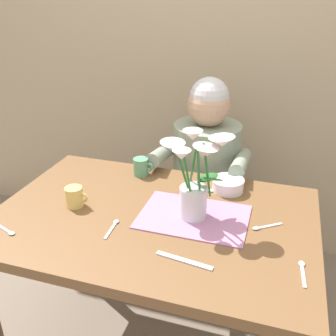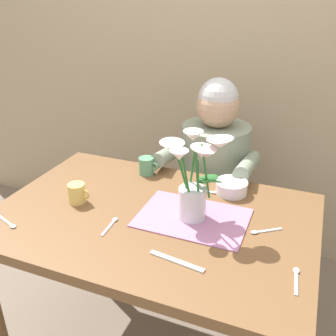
{
  "view_description": "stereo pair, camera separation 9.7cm",
  "coord_description": "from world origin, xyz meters",
  "px_view_note": "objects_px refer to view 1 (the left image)",
  "views": [
    {
      "loc": [
        0.42,
        -1.14,
        1.52
      ],
      "look_at": [
        0.04,
        0.05,
        0.92
      ],
      "focal_mm": 40.79,
      "sensor_mm": 36.0,
      "label": 1
    },
    {
      "loc": [
        0.51,
        -1.11,
        1.52
      ],
      "look_at": [
        0.04,
        0.05,
        0.92
      ],
      "focal_mm": 40.79,
      "sensor_mm": 36.0,
      "label": 2
    }
  ],
  "objects_px": {
    "seated_person": "(205,185)",
    "flower_vase": "(195,175)",
    "ceramic_bowl": "(228,184)",
    "ceramic_mug": "(141,167)",
    "dinner_knife": "(184,261)",
    "tea_cup": "(75,197)"
  },
  "relations": [
    {
      "from": "seated_person",
      "to": "dinner_knife",
      "type": "bearing_deg",
      "value": -86.68
    },
    {
      "from": "ceramic_mug",
      "to": "tea_cup",
      "type": "height_order",
      "value": "same"
    },
    {
      "from": "flower_vase",
      "to": "tea_cup",
      "type": "bearing_deg",
      "value": -172.69
    },
    {
      "from": "ceramic_bowl",
      "to": "tea_cup",
      "type": "height_order",
      "value": "tea_cup"
    },
    {
      "from": "dinner_knife",
      "to": "ceramic_mug",
      "type": "height_order",
      "value": "ceramic_mug"
    },
    {
      "from": "ceramic_bowl",
      "to": "ceramic_mug",
      "type": "bearing_deg",
      "value": 175.63
    },
    {
      "from": "ceramic_bowl",
      "to": "seated_person",
      "type": "bearing_deg",
      "value": 115.78
    },
    {
      "from": "seated_person",
      "to": "flower_vase",
      "type": "relative_size",
      "value": 3.36
    },
    {
      "from": "dinner_knife",
      "to": "flower_vase",
      "type": "bearing_deg",
      "value": 104.96
    },
    {
      "from": "seated_person",
      "to": "tea_cup",
      "type": "bearing_deg",
      "value": -124.98
    },
    {
      "from": "ceramic_bowl",
      "to": "flower_vase",
      "type": "bearing_deg",
      "value": -109.6
    },
    {
      "from": "ceramic_bowl",
      "to": "ceramic_mug",
      "type": "relative_size",
      "value": 1.46
    },
    {
      "from": "seated_person",
      "to": "ceramic_bowl",
      "type": "distance_m",
      "value": 0.43
    },
    {
      "from": "dinner_knife",
      "to": "seated_person",
      "type": "bearing_deg",
      "value": 105.37
    },
    {
      "from": "ceramic_bowl",
      "to": "tea_cup",
      "type": "relative_size",
      "value": 1.46
    },
    {
      "from": "flower_vase",
      "to": "seated_person",
      "type": "bearing_deg",
      "value": 97.72
    },
    {
      "from": "tea_cup",
      "to": "flower_vase",
      "type": "bearing_deg",
      "value": 7.31
    },
    {
      "from": "seated_person",
      "to": "flower_vase",
      "type": "height_order",
      "value": "seated_person"
    },
    {
      "from": "ceramic_bowl",
      "to": "tea_cup",
      "type": "distance_m",
      "value": 0.63
    },
    {
      "from": "seated_person",
      "to": "tea_cup",
      "type": "relative_size",
      "value": 12.2
    },
    {
      "from": "flower_vase",
      "to": "tea_cup",
      "type": "xyz_separation_m",
      "value": [
        -0.46,
        -0.06,
        -0.14
      ]
    },
    {
      "from": "ceramic_mug",
      "to": "tea_cup",
      "type": "distance_m",
      "value": 0.36
    }
  ]
}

